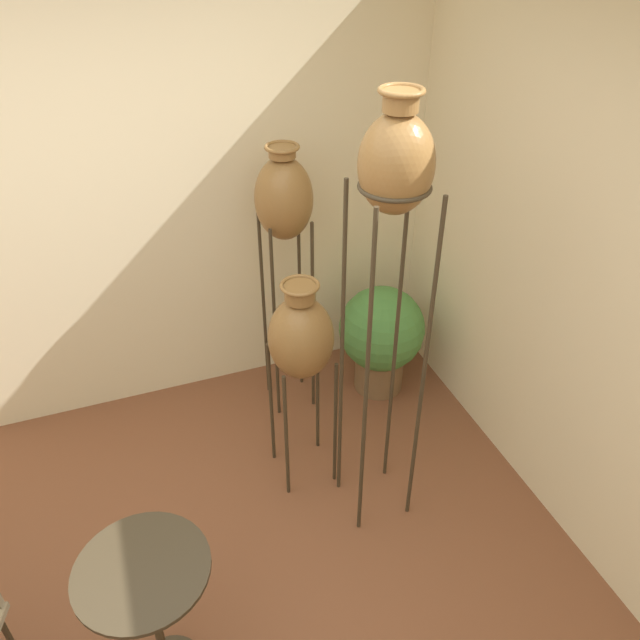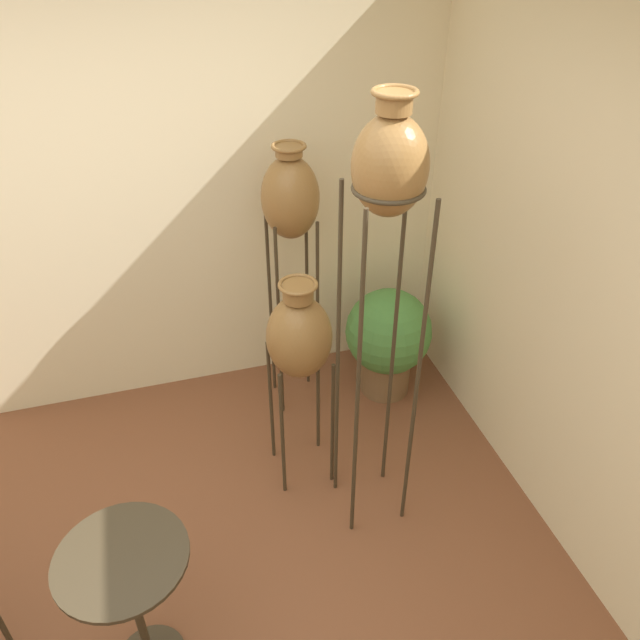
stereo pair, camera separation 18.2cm
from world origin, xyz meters
name	(u,v)px [view 2 (the right image)]	position (x,y,z in m)	size (l,w,h in m)	color
wall_back	(114,199)	(0.00, 1.97, 1.35)	(7.87, 0.06, 2.70)	beige
vase_stand_tall	(389,182)	(1.08, 0.61, 1.86)	(0.31, 0.31, 2.20)	#382D1E
vase_stand_medium	(290,202)	(0.92, 1.57, 1.38)	(0.32, 0.32, 1.70)	#382D1E
vase_stand_short	(299,338)	(0.79, 0.95, 0.94)	(0.33, 0.33, 1.25)	#382D1E
side_table	(130,589)	(-0.13, 0.07, 0.54)	(0.50, 0.50, 0.75)	#382D1E
potted_plant	(388,338)	(1.51, 1.47, 0.42)	(0.55, 0.55, 0.74)	brown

